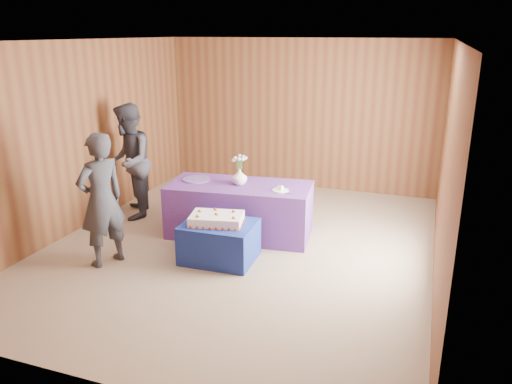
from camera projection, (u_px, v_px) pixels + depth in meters
The scene contains 13 objects.
ground at pixel (241, 246), 6.83m from camera, with size 6.00×6.00×0.00m, color #86735D.
room_shell at pixel (239, 115), 6.28m from camera, with size 5.04×6.04×2.72m.
cake_table at pixel (219, 242), 6.36m from camera, with size 0.90×0.70×0.50m, color navy.
serving_table at pixel (240, 210), 7.13m from camera, with size 2.00×0.90×0.75m, color #5F2F83.
sheet_cake at pixel (217, 219), 6.26m from camera, with size 0.75×0.59×0.16m.
vase at pixel (240, 177), 6.99m from camera, with size 0.21×0.21×0.22m, color white.
flower_spray at pixel (239, 159), 6.91m from camera, with size 0.22×0.22×0.17m.
platter at pixel (196, 179), 7.22m from camera, with size 0.40×0.40×0.02m, color #7252A5.
plate at pixel (280, 190), 6.75m from camera, with size 0.22×0.22×0.01m, color white.
cake_slice at pixel (280, 188), 6.74m from camera, with size 0.07×0.07×0.08m.
knife at pixel (285, 194), 6.60m from camera, with size 0.26×0.02×0.00m, color #B3B3B7.
guest_left at pixel (101, 200), 6.09m from camera, with size 0.61×0.40×1.68m, color #33333C.
guest_right at pixel (129, 162), 7.67m from camera, with size 0.87×0.68×1.78m, color #35343E.
Camera 1 is at (2.29, -5.84, 2.81)m, focal length 35.00 mm.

